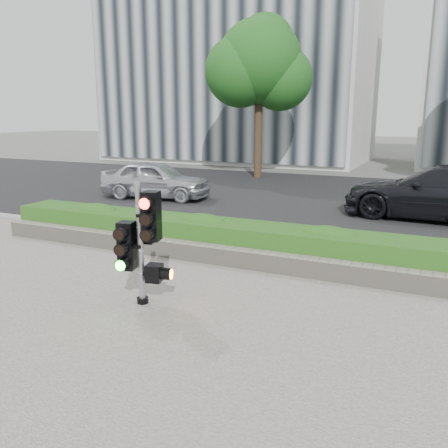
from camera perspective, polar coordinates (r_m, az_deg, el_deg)
The scene contains 11 objects.
ground at distance 7.64m, azimuth -3.38°, elevation -9.37°, with size 120.00×120.00×0.00m, color #51514C.
sidewalk at distance 5.79m, azimuth -15.74°, elevation -17.55°, with size 16.00×11.00×0.03m, color #9E9389.
road at distance 16.80m, azimuth 12.95°, elevation 2.83°, with size 60.00×13.00×0.02m, color black.
curb at distance 10.34m, azimuth 4.89°, elevation -2.97°, with size 60.00×0.25×0.12m, color gray.
stone_wall at distance 9.19m, azimuth 2.22°, elevation -4.10°, with size 12.00×0.32×0.34m, color gray.
hedge at distance 9.72m, azimuth 3.71°, elevation -2.11°, with size 12.00×1.00×0.68m, color #3F8529.
building_left at distance 32.04m, azimuth 2.04°, elevation 21.35°, with size 16.00×9.00×15.00m, color #B7B7B2.
tree_left at distance 22.31m, azimuth 4.28°, elevation 18.57°, with size 4.61×4.03×7.34m.
traffic_signal at distance 7.31m, azimuth -9.79°, elevation -1.61°, with size 0.69×0.56×1.91m.
car_silver at distance 16.78m, azimuth -8.22°, elevation 5.30°, with size 1.54×3.83×1.30m, color silver.
car_dark at distance 14.51m, azimuth 24.83°, elevation 3.48°, with size 2.16×5.31×1.54m, color black.
Camera 1 is at (3.36, -6.20, 2.92)m, focal length 38.00 mm.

